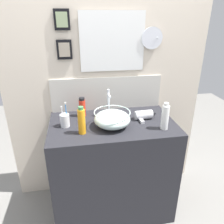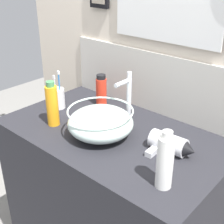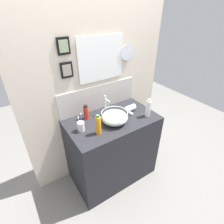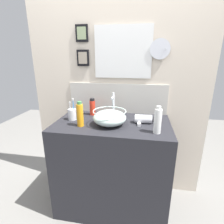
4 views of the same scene
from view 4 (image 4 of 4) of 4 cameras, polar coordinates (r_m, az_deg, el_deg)
ground_plane at (r=2.15m, az=0.13°, el=-27.18°), size 6.00×6.00×0.00m
vanity_counter at (r=1.85m, az=0.14°, el=-16.92°), size 1.07×0.63×0.93m
back_panel at (r=1.88m, az=1.97°, el=9.74°), size 1.89×0.10×2.51m
glass_bowl_sink at (r=1.55m, az=-0.78°, el=-1.80°), size 0.30×0.30×0.13m
faucet at (r=1.71m, az=0.38°, el=2.69°), size 0.02×0.11×0.25m
hair_drier at (r=1.63m, az=10.66°, el=-2.34°), size 0.20×0.14×0.08m
toothbrush_cup at (r=1.72m, az=-12.90°, el=-0.74°), size 0.08×0.08×0.21m
soap_dispenser at (r=1.83m, az=-6.42°, el=1.64°), size 0.06×0.06×0.17m
shampoo_bottle at (r=1.54m, az=-10.39°, el=-0.86°), size 0.06×0.06×0.22m
spray_bottle at (r=1.42m, az=14.70°, el=-2.76°), size 0.06×0.06×0.22m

